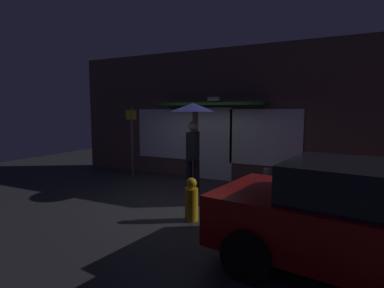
{
  "coord_description": "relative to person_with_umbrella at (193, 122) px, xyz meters",
  "views": [
    {
      "loc": [
        3.36,
        -6.25,
        2.1
      ],
      "look_at": [
        0.02,
        0.56,
        1.26
      ],
      "focal_mm": 28.05,
      "sensor_mm": 36.0,
      "label": 1
    }
  ],
  "objects": [
    {
      "name": "fire_hydrant",
      "position": [
        0.85,
        -1.81,
        -1.44
      ],
      "size": [
        0.26,
        0.26,
        0.84
      ],
      "color": "gold",
      "rests_on": "ground"
    },
    {
      "name": "street_sign_post",
      "position": [
        -2.63,
        0.93,
        -0.56
      ],
      "size": [
        0.4,
        0.07,
        2.22
      ],
      "color": "#595B60",
      "rests_on": "ground"
    },
    {
      "name": "person_with_umbrella",
      "position": [
        0.0,
        0.0,
        0.0
      ],
      "size": [
        1.15,
        1.15,
        2.3
      ],
      "rotation": [
        0.0,
        0.0,
        1.77
      ],
      "color": "black",
      "rests_on": "ground"
    },
    {
      "name": "building_facade",
      "position": [
        -0.05,
        1.78,
        0.13
      ],
      "size": [
        10.02,
        1.0,
        3.94
      ],
      "color": "brown",
      "rests_on": "ground"
    },
    {
      "name": "sidewalk_bollard",
      "position": [
        1.71,
        0.94,
        -1.52
      ],
      "size": [
        0.2,
        0.2,
        0.61
      ],
      "primitive_type": "cylinder",
      "color": "slate",
      "rests_on": "ground"
    },
    {
      "name": "ground_plane",
      "position": [
        -0.05,
        -0.56,
        -1.83
      ],
      "size": [
        18.0,
        18.0,
        0.0
      ],
      "primitive_type": "plane",
      "color": "#2D2D33"
    }
  ]
}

